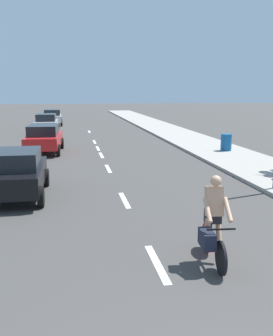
{
  "coord_description": "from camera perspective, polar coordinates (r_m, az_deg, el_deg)",
  "views": [
    {
      "loc": [
        -1.67,
        -2.09,
        3.46
      ],
      "look_at": [
        0.34,
        9.3,
        1.1
      ],
      "focal_mm": 40.89,
      "sensor_mm": 36.0,
      "label": 1
    }
  ],
  "objects": [
    {
      "name": "sidewalk_strip",
      "position": [
        25.7,
        8.97,
        3.8
      ],
      "size": [
        3.6,
        80.0,
        0.14
      ],
      "primitive_type": "cube",
      "color": "#9E998E",
      "rests_on": "ground"
    },
    {
      "name": "lane_stripe_1",
      "position": [
        8.02,
        3.08,
        -14.0
      ],
      "size": [
        0.16,
        1.8,
        0.01
      ],
      "primitive_type": "cube",
      "color": "white",
      "rests_on": "ground"
    },
    {
      "name": "cyclist",
      "position": [
        7.85,
        11.26,
        -8.25
      ],
      "size": [
        0.64,
        1.71,
        1.82
      ],
      "rotation": [
        0.0,
        0.0,
        3.05
      ],
      "color": "black",
      "rests_on": "ground"
    },
    {
      "name": "lane_stripe_7",
      "position": [
        32.88,
        -7.07,
        5.4
      ],
      "size": [
        0.16,
        1.8,
        0.01
      ],
      "primitive_type": "cube",
      "color": "white",
      "rests_on": "ground"
    },
    {
      "name": "trash_bin_far",
      "position": [
        21.95,
        13.22,
        3.75
      ],
      "size": [
        0.6,
        0.6,
        0.93
      ],
      "primitive_type": "cylinder",
      "color": "#14518C",
      "rests_on": "sidewalk_strip"
    },
    {
      "name": "parked_car_silver",
      "position": [
        32.42,
        -13.28,
        6.58
      ],
      "size": [
        1.95,
        4.08,
        1.57
      ],
      "rotation": [
        0.0,
        0.0,
        -0.02
      ],
      "color": "#B7BABF",
      "rests_on": "ground"
    },
    {
      "name": "lane_stripe_4",
      "position": [
        20.8,
        -5.26,
        1.91
      ],
      "size": [
        0.16,
        1.8,
        0.01
      ],
      "primitive_type": "cube",
      "color": "white",
      "rests_on": "ground"
    },
    {
      "name": "lane_stripe_6",
      "position": [
        26.27,
        -6.29,
        3.9
      ],
      "size": [
        0.16,
        1.8,
        0.01
      ],
      "primitive_type": "cube",
      "color": "white",
      "rests_on": "ground"
    },
    {
      "name": "lane_stripe_2",
      "position": [
        12.29,
        -1.81,
        -4.8
      ],
      "size": [
        0.16,
        1.8,
        0.01
      ],
      "primitive_type": "cube",
      "color": "white",
      "rests_on": "ground"
    },
    {
      "name": "parked_car_white",
      "position": [
        39.59,
        -12.44,
        7.46
      ],
      "size": [
        2.01,
        4.17,
        1.57
      ],
      "rotation": [
        0.0,
        0.0,
        0.03
      ],
      "color": "white",
      "rests_on": "ground"
    },
    {
      "name": "lane_stripe_5",
      "position": [
        23.3,
        -5.79,
        2.94
      ],
      "size": [
        0.16,
        1.8,
        0.01
      ],
      "primitive_type": "cube",
      "color": "white",
      "rests_on": "ground"
    },
    {
      "name": "lane_stripe_3",
      "position": [
        17.21,
        -4.24,
        -0.09
      ],
      "size": [
        0.16,
        1.8,
        0.01
      ],
      "primitive_type": "cube",
      "color": "white",
      "rests_on": "ground"
    },
    {
      "name": "ground_plane",
      "position": [
        22.42,
        -5.62,
        2.59
      ],
      "size": [
        160.0,
        160.0,
        0.0
      ],
      "primitive_type": "plane",
      "color": "#423F3D"
    },
    {
      "name": "parked_car_black",
      "position": [
        13.06,
        -17.34,
        -0.59
      ],
      "size": [
        1.84,
        3.9,
        1.57
      ],
      "rotation": [
        0.0,
        0.0,
        -0.01
      ],
      "color": "black",
      "rests_on": "ground"
    },
    {
      "name": "parked_car_red",
      "position": [
        22.12,
        -13.64,
        4.39
      ],
      "size": [
        2.13,
        4.28,
        1.57
      ],
      "rotation": [
        0.0,
        0.0,
        -0.05
      ],
      "color": "red",
      "rests_on": "ground"
    }
  ]
}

